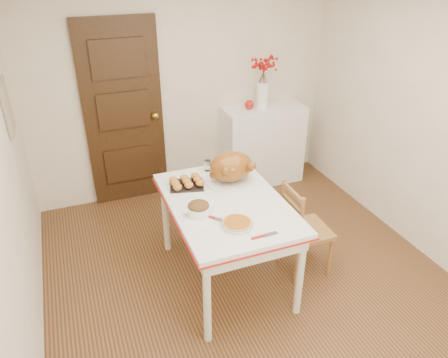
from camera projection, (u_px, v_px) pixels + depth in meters
name	position (u px, v px, depth m)	size (l,w,h in m)	color
floor	(255.00, 287.00, 3.77)	(3.50, 4.00, 0.00)	#412412
wall_back	(184.00, 88.00, 4.81)	(3.50, 0.00, 2.50)	silver
wall_left	(3.00, 207.00, 2.61)	(0.00, 4.00, 2.50)	silver
wall_right	(441.00, 129.00, 3.73)	(0.00, 4.00, 2.50)	silver
door_back	(124.00, 115.00, 4.66)	(0.85, 0.06, 2.06)	black
photo_board	(7.00, 107.00, 3.48)	(0.03, 0.35, 0.45)	#C0B997
sideboard	(262.00, 145.00, 5.28)	(0.98, 0.44, 0.98)	white
kitchen_table	(226.00, 241.00, 3.70)	(0.93, 1.36, 0.82)	silver
chair_oak	(307.00, 228.00, 3.80)	(0.39, 0.39, 0.89)	#985D2C
berry_vase	(263.00, 81.00, 4.89)	(0.32, 0.32, 0.62)	white
apple	(249.00, 105.00, 4.96)	(0.11, 0.11, 0.11)	#A91611
turkey_platter	(231.00, 168.00, 3.71)	(0.45, 0.36, 0.28)	#9A5A17
pumpkin_pie	(237.00, 223.00, 3.18)	(0.24, 0.24, 0.05)	#9E5014
stuffing_dish	(199.00, 208.00, 3.32)	(0.25, 0.20, 0.10)	brown
rolls_tray	(187.00, 182.00, 3.70)	(0.29, 0.23, 0.08)	#B06E2E
pie_server	(265.00, 235.00, 3.07)	(0.21, 0.06, 0.01)	silver
carving_knife	(219.00, 219.00, 3.26)	(0.28, 0.07, 0.01)	silver
drinking_glass	(208.00, 166.00, 3.95)	(0.06, 0.06, 0.10)	white
shaker_pair	(236.00, 165.00, 3.97)	(0.09, 0.04, 0.09)	white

